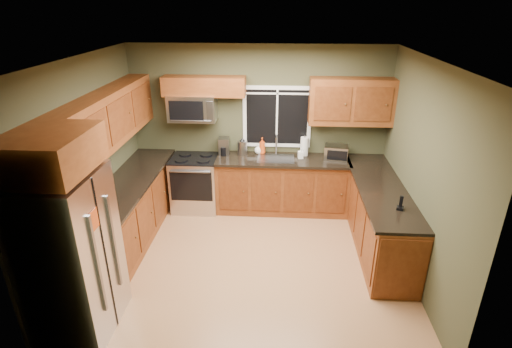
# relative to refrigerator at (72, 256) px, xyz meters

# --- Properties ---
(floor) EXTENTS (4.20, 4.20, 0.00)m
(floor) POSITION_rel_refrigerator_xyz_m (1.74, 1.30, -0.90)
(floor) COLOR #A37047
(floor) RESTS_ON ground
(ceiling) EXTENTS (4.20, 4.20, 0.00)m
(ceiling) POSITION_rel_refrigerator_xyz_m (1.74, 1.30, 1.80)
(ceiling) COLOR white
(ceiling) RESTS_ON back_wall
(back_wall) EXTENTS (4.20, 0.00, 4.20)m
(back_wall) POSITION_rel_refrigerator_xyz_m (1.74, 3.10, 0.45)
(back_wall) COLOR #3C3D26
(back_wall) RESTS_ON ground
(front_wall) EXTENTS (4.20, 0.00, 4.20)m
(front_wall) POSITION_rel_refrigerator_xyz_m (1.74, -0.50, 0.45)
(front_wall) COLOR #3C3D26
(front_wall) RESTS_ON ground
(left_wall) EXTENTS (0.00, 3.60, 3.60)m
(left_wall) POSITION_rel_refrigerator_xyz_m (-0.36, 1.30, 0.45)
(left_wall) COLOR #3C3D26
(left_wall) RESTS_ON ground
(right_wall) EXTENTS (0.00, 3.60, 3.60)m
(right_wall) POSITION_rel_refrigerator_xyz_m (3.84, 1.30, 0.45)
(right_wall) COLOR #3C3D26
(right_wall) RESTS_ON ground
(window) EXTENTS (1.12, 0.03, 1.02)m
(window) POSITION_rel_refrigerator_xyz_m (2.04, 3.08, 0.65)
(window) COLOR white
(window) RESTS_ON back_wall
(base_cabinets_left) EXTENTS (0.60, 2.65, 0.90)m
(base_cabinets_left) POSITION_rel_refrigerator_xyz_m (-0.06, 1.78, -0.45)
(base_cabinets_left) COLOR brown
(base_cabinets_left) RESTS_ON ground
(countertop_left) EXTENTS (0.65, 2.65, 0.04)m
(countertop_left) POSITION_rel_refrigerator_xyz_m (-0.04, 1.78, 0.02)
(countertop_left) COLOR black
(countertop_left) RESTS_ON base_cabinets_left
(base_cabinets_back) EXTENTS (2.17, 0.60, 0.90)m
(base_cabinets_back) POSITION_rel_refrigerator_xyz_m (2.15, 2.80, -0.45)
(base_cabinets_back) COLOR brown
(base_cabinets_back) RESTS_ON ground
(countertop_back) EXTENTS (2.17, 0.65, 0.04)m
(countertop_back) POSITION_rel_refrigerator_xyz_m (2.15, 2.78, 0.02)
(countertop_back) COLOR black
(countertop_back) RESTS_ON base_cabinets_back
(base_cabinets_peninsula) EXTENTS (0.60, 2.52, 0.90)m
(base_cabinets_peninsula) POSITION_rel_refrigerator_xyz_m (3.54, 1.84, -0.45)
(base_cabinets_peninsula) COLOR brown
(base_cabinets_peninsula) RESTS_ON ground
(countertop_peninsula) EXTENTS (0.65, 2.50, 0.04)m
(countertop_peninsula) POSITION_rel_refrigerator_xyz_m (3.51, 1.85, 0.02)
(countertop_peninsula) COLOR black
(countertop_peninsula) RESTS_ON base_cabinets_peninsula
(upper_cabinets_left) EXTENTS (0.33, 2.65, 0.72)m
(upper_cabinets_left) POSITION_rel_refrigerator_xyz_m (-0.20, 1.78, 0.96)
(upper_cabinets_left) COLOR brown
(upper_cabinets_left) RESTS_ON left_wall
(upper_cabinets_back_left) EXTENTS (1.30, 0.33, 0.30)m
(upper_cabinets_back_left) POSITION_rel_refrigerator_xyz_m (0.89, 2.94, 1.17)
(upper_cabinets_back_left) COLOR brown
(upper_cabinets_back_left) RESTS_ON back_wall
(upper_cabinets_back_right) EXTENTS (1.30, 0.33, 0.72)m
(upper_cabinets_back_right) POSITION_rel_refrigerator_xyz_m (3.19, 2.94, 0.96)
(upper_cabinets_back_right) COLOR brown
(upper_cabinets_back_right) RESTS_ON back_wall
(upper_cabinet_over_fridge) EXTENTS (0.72, 0.90, 0.38)m
(upper_cabinet_over_fridge) POSITION_rel_refrigerator_xyz_m (-0.00, 0.00, 1.13)
(upper_cabinet_over_fridge) COLOR brown
(upper_cabinet_over_fridge) RESTS_ON left_wall
(refrigerator) EXTENTS (0.74, 0.90, 1.80)m
(refrigerator) POSITION_rel_refrigerator_xyz_m (0.00, 0.00, 0.00)
(refrigerator) COLOR #B7B7BC
(refrigerator) RESTS_ON ground
(range) EXTENTS (0.76, 0.69, 0.94)m
(range) POSITION_rel_refrigerator_xyz_m (0.69, 2.77, -0.43)
(range) COLOR #B7B7BC
(range) RESTS_ON ground
(microwave) EXTENTS (0.76, 0.41, 0.42)m
(microwave) POSITION_rel_refrigerator_xyz_m (0.69, 2.91, 0.83)
(microwave) COLOR #B7B7BC
(microwave) RESTS_ON back_wall
(sink) EXTENTS (0.60, 0.42, 0.36)m
(sink) POSITION_rel_refrigerator_xyz_m (2.04, 2.79, 0.05)
(sink) COLOR slate
(sink) RESTS_ON countertop_back
(toaster_oven) EXTENTS (0.41, 0.34, 0.23)m
(toaster_oven) POSITION_rel_refrigerator_xyz_m (3.01, 2.82, 0.15)
(toaster_oven) COLOR #B7B7BC
(toaster_oven) RESTS_ON countertop_back
(coffee_maker) EXTENTS (0.18, 0.24, 0.28)m
(coffee_maker) POSITION_rel_refrigerator_xyz_m (1.17, 2.93, 0.17)
(coffee_maker) COLOR slate
(coffee_maker) RESTS_ON countertop_back
(kettle) EXTENTS (0.19, 0.19, 0.29)m
(kettle) POSITION_rel_refrigerator_xyz_m (1.48, 2.93, 0.17)
(kettle) COLOR #B7B7BC
(kettle) RESTS_ON countertop_back
(paper_towel_roll) EXTENTS (0.13, 0.13, 0.34)m
(paper_towel_roll) POSITION_rel_refrigerator_xyz_m (2.50, 2.97, 0.19)
(paper_towel_roll) COLOR white
(paper_towel_roll) RESTS_ON countertop_back
(soap_bottle_a) EXTENTS (0.12, 0.12, 0.28)m
(soap_bottle_a) POSITION_rel_refrigerator_xyz_m (1.80, 3.00, 0.18)
(soap_bottle_a) COLOR #C44112
(soap_bottle_a) RESTS_ON countertop_back
(soap_bottle_b) EXTENTS (0.09, 0.09, 0.18)m
(soap_bottle_b) POSITION_rel_refrigerator_xyz_m (2.44, 2.82, 0.13)
(soap_bottle_b) COLOR white
(soap_bottle_b) RESTS_ON countertop_back
(soap_bottle_c) EXTENTS (0.15, 0.15, 0.16)m
(soap_bottle_c) POSITION_rel_refrigerator_xyz_m (1.74, 3.00, 0.12)
(soap_bottle_c) COLOR white
(soap_bottle_c) RESTS_ON countertop_back
(cordless_phone) EXTENTS (0.11, 0.11, 0.18)m
(cordless_phone) POSITION_rel_refrigerator_xyz_m (3.60, 1.16, 0.09)
(cordless_phone) COLOR black
(cordless_phone) RESTS_ON countertop_peninsula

